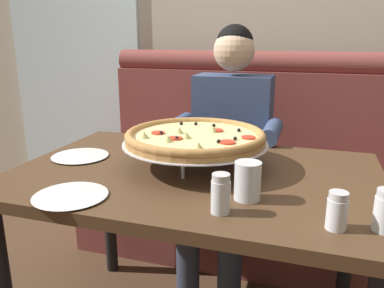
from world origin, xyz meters
name	(u,v)px	position (x,y,z in m)	size (l,w,h in m)	color
back_wall_with_window	(261,7)	(0.00, 1.47, 1.40)	(6.00, 0.12, 2.80)	#BCB29E
window_panel	(71,11)	(-1.42, 1.40, 1.40)	(1.10, 0.02, 2.80)	white
booth_bench	(239,178)	(0.00, 0.90, 0.40)	(1.74, 0.78, 1.13)	brown
dining_table	(195,194)	(0.00, 0.00, 0.66)	(1.29, 0.86, 0.75)	#4C331E
diner_main	(228,138)	(-0.02, 0.63, 0.71)	(0.54, 0.64, 1.27)	#2D3342
pizza	(195,137)	(-0.02, 0.06, 0.86)	(0.53, 0.53, 0.14)	silver
shaker_oregano	(221,196)	(0.17, -0.30, 0.79)	(0.05, 0.05, 0.11)	white
shaker_pepper_flakes	(337,213)	(0.47, -0.30, 0.79)	(0.05, 0.05, 0.10)	white
plate_near_left	(70,194)	(-0.29, -0.34, 0.76)	(0.22, 0.22, 0.02)	white
plate_near_right	(80,155)	(-0.49, 0.02, 0.76)	(0.22, 0.22, 0.02)	white
drinking_glass	(248,183)	(0.22, -0.19, 0.80)	(0.08, 0.08, 0.12)	silver
patio_chair	(134,106)	(-1.38, 2.29, 0.52)	(0.43, 0.43, 0.86)	black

